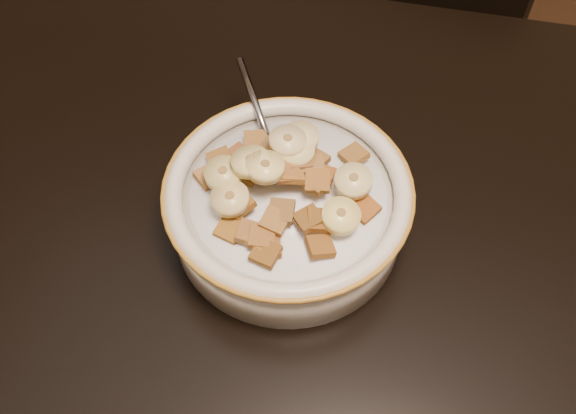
% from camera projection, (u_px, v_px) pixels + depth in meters
% --- Properties ---
extents(table, '(1.41, 0.91, 0.04)m').
position_uv_depth(table, '(188.00, 336.00, 0.54)').
color(table, black).
rests_on(table, floor).
extents(chair, '(0.52, 0.52, 0.91)m').
position_uv_depth(chair, '(381.00, 115.00, 1.05)').
color(chair, black).
rests_on(chair, floor).
extents(cereal_bowl, '(0.20, 0.20, 0.05)m').
position_uv_depth(cereal_bowl, '(288.00, 211.00, 0.56)').
color(cereal_bowl, beige).
rests_on(cereal_bowl, table).
extents(milk, '(0.17, 0.17, 0.00)m').
position_uv_depth(milk, '(288.00, 195.00, 0.54)').
color(milk, white).
rests_on(milk, cereal_bowl).
extents(spoon, '(0.06, 0.06, 0.01)m').
position_uv_depth(spoon, '(277.00, 163.00, 0.55)').
color(spoon, gray).
rests_on(spoon, cereal_bowl).
extents(cereal_square_0, '(0.03, 0.03, 0.01)m').
position_uv_depth(cereal_square_0, '(298.00, 162.00, 0.53)').
color(cereal_square_0, brown).
rests_on(cereal_square_0, milk).
extents(cereal_square_1, '(0.03, 0.03, 0.01)m').
position_uv_depth(cereal_square_1, '(320.00, 246.00, 0.50)').
color(cereal_square_1, brown).
rests_on(cereal_square_1, milk).
extents(cereal_square_2, '(0.02, 0.03, 0.01)m').
position_uv_depth(cereal_square_2, '(230.00, 229.00, 0.51)').
color(cereal_square_2, brown).
rests_on(cereal_square_2, milk).
extents(cereal_square_3, '(0.02, 0.02, 0.01)m').
position_uv_depth(cereal_square_3, '(255.00, 166.00, 0.53)').
color(cereal_square_3, brown).
rests_on(cereal_square_3, milk).
extents(cereal_square_4, '(0.03, 0.03, 0.01)m').
position_uv_depth(cereal_square_4, '(240.00, 204.00, 0.51)').
color(cereal_square_4, brown).
rests_on(cereal_square_4, milk).
extents(cereal_square_5, '(0.03, 0.03, 0.01)m').
position_uv_depth(cereal_square_5, '(314.00, 160.00, 0.54)').
color(cereal_square_5, olive).
rests_on(cereal_square_5, milk).
extents(cereal_square_6, '(0.03, 0.03, 0.01)m').
position_uv_depth(cereal_square_6, '(256.00, 141.00, 0.56)').
color(cereal_square_6, brown).
rests_on(cereal_square_6, milk).
extents(cereal_square_7, '(0.03, 0.03, 0.01)m').
position_uv_depth(cereal_square_7, '(365.00, 208.00, 0.52)').
color(cereal_square_7, '#99521A').
rests_on(cereal_square_7, milk).
extents(cereal_square_8, '(0.02, 0.02, 0.01)m').
position_uv_depth(cereal_square_8, '(275.00, 221.00, 0.50)').
color(cereal_square_8, brown).
rests_on(cereal_square_8, milk).
extents(cereal_square_9, '(0.02, 0.02, 0.01)m').
position_uv_depth(cereal_square_9, '(321.00, 175.00, 0.53)').
color(cereal_square_9, brown).
rests_on(cereal_square_9, milk).
extents(cereal_square_10, '(0.03, 0.03, 0.01)m').
position_uv_depth(cereal_square_10, '(209.00, 176.00, 0.54)').
color(cereal_square_10, olive).
rests_on(cereal_square_10, milk).
extents(cereal_square_11, '(0.02, 0.02, 0.01)m').
position_uv_depth(cereal_square_11, '(250.00, 233.00, 0.50)').
color(cereal_square_11, brown).
rests_on(cereal_square_11, milk).
extents(cereal_square_12, '(0.03, 0.03, 0.01)m').
position_uv_depth(cereal_square_12, '(308.00, 169.00, 0.53)').
color(cereal_square_12, brown).
rests_on(cereal_square_12, milk).
extents(cereal_square_13, '(0.02, 0.02, 0.01)m').
position_uv_depth(cereal_square_13, '(272.00, 149.00, 0.55)').
color(cereal_square_13, brown).
rests_on(cereal_square_13, milk).
extents(cereal_square_14, '(0.03, 0.03, 0.01)m').
position_uv_depth(cereal_square_14, '(316.00, 181.00, 0.52)').
color(cereal_square_14, brown).
rests_on(cereal_square_14, milk).
extents(cereal_square_15, '(0.03, 0.03, 0.01)m').
position_uv_depth(cereal_square_15, '(220.00, 159.00, 0.55)').
color(cereal_square_15, brown).
rests_on(cereal_square_15, milk).
extents(cereal_square_16, '(0.02, 0.02, 0.01)m').
position_uv_depth(cereal_square_16, '(247.00, 173.00, 0.53)').
color(cereal_square_16, brown).
rests_on(cereal_square_16, milk).
extents(cereal_square_17, '(0.03, 0.03, 0.01)m').
position_uv_depth(cereal_square_17, '(259.00, 239.00, 0.50)').
color(cereal_square_17, '#9B6B1D').
rests_on(cereal_square_17, milk).
extents(cereal_square_18, '(0.03, 0.03, 0.01)m').
position_uv_depth(cereal_square_18, '(287.00, 172.00, 0.52)').
color(cereal_square_18, brown).
rests_on(cereal_square_18, milk).
extents(cereal_square_19, '(0.02, 0.02, 0.01)m').
position_uv_depth(cereal_square_19, '(262.00, 237.00, 0.50)').
color(cereal_square_19, brown).
rests_on(cereal_square_19, milk).
extents(cereal_square_20, '(0.02, 0.02, 0.01)m').
position_uv_depth(cereal_square_20, '(281.00, 211.00, 0.51)').
color(cereal_square_20, brown).
rests_on(cereal_square_20, milk).
extents(cereal_square_21, '(0.03, 0.03, 0.01)m').
position_uv_depth(cereal_square_21, '(280.00, 167.00, 0.53)').
color(cereal_square_21, brown).
rests_on(cereal_square_21, milk).
extents(cereal_square_22, '(0.03, 0.03, 0.01)m').
position_uv_depth(cereal_square_22, '(238.00, 156.00, 0.55)').
color(cereal_square_22, brown).
rests_on(cereal_square_22, milk).
extents(cereal_square_23, '(0.03, 0.03, 0.01)m').
position_uv_depth(cereal_square_23, '(268.00, 246.00, 0.50)').
color(cereal_square_23, brown).
rests_on(cereal_square_23, milk).
extents(cereal_square_24, '(0.02, 0.02, 0.01)m').
position_uv_depth(cereal_square_24, '(302.00, 164.00, 0.53)').
color(cereal_square_24, brown).
rests_on(cereal_square_24, milk).
extents(cereal_square_25, '(0.03, 0.03, 0.01)m').
position_uv_depth(cereal_square_25, '(312.00, 165.00, 0.53)').
color(cereal_square_25, olive).
rests_on(cereal_square_25, milk).
extents(cereal_square_26, '(0.02, 0.02, 0.01)m').
position_uv_depth(cereal_square_26, '(266.00, 253.00, 0.49)').
color(cereal_square_26, brown).
rests_on(cereal_square_26, milk).
extents(cereal_square_27, '(0.02, 0.02, 0.01)m').
position_uv_depth(cereal_square_27, '(318.00, 181.00, 0.52)').
color(cereal_square_27, '#915218').
rests_on(cereal_square_27, milk).
extents(cereal_square_28, '(0.03, 0.03, 0.01)m').
position_uv_depth(cereal_square_28, '(309.00, 219.00, 0.50)').
color(cereal_square_28, brown).
rests_on(cereal_square_28, milk).
extents(cereal_square_29, '(0.03, 0.03, 0.01)m').
position_uv_depth(cereal_square_29, '(354.00, 155.00, 0.55)').
color(cereal_square_29, brown).
rests_on(cereal_square_29, milk).
extents(cereal_square_30, '(0.03, 0.03, 0.01)m').
position_uv_depth(cereal_square_30, '(291.00, 173.00, 0.52)').
color(cereal_square_30, '#9A6625').
rests_on(cereal_square_30, milk).
extents(cereal_square_31, '(0.03, 0.03, 0.01)m').
position_uv_depth(cereal_square_31, '(320.00, 220.00, 0.50)').
color(cereal_square_31, brown).
rests_on(cereal_square_31, milk).
extents(banana_slice_0, '(0.04, 0.04, 0.01)m').
position_uv_depth(banana_slice_0, '(230.00, 199.00, 0.51)').
color(banana_slice_0, '#E6CB77').
rests_on(banana_slice_0, milk).
extents(banana_slice_1, '(0.04, 0.04, 0.01)m').
position_uv_depth(banana_slice_1, '(265.00, 167.00, 0.51)').
color(banana_slice_1, '#DCD27E').
rests_on(banana_slice_1, milk).
extents(banana_slice_2, '(0.04, 0.04, 0.01)m').
position_uv_depth(banana_slice_2, '(301.00, 138.00, 0.53)').
color(banana_slice_2, tan).
rests_on(banana_slice_2, milk).
extents(banana_slice_3, '(0.04, 0.04, 0.01)m').
position_uv_depth(banana_slice_3, '(296.00, 150.00, 0.53)').
color(banana_slice_3, '#E9D882').
rests_on(banana_slice_3, milk).
extents(banana_slice_4, '(0.04, 0.04, 0.01)m').
position_uv_depth(banana_slice_4, '(223.00, 174.00, 0.52)').
color(banana_slice_4, '#D4C569').
rests_on(banana_slice_4, milk).
extents(banana_slice_5, '(0.04, 0.04, 0.01)m').
position_uv_depth(banana_slice_5, '(288.00, 141.00, 0.53)').
color(banana_slice_5, '#D5BB87').
rests_on(banana_slice_5, milk).
extents(banana_slice_6, '(0.03, 0.03, 0.01)m').
position_uv_depth(banana_slice_6, '(341.00, 216.00, 0.50)').
color(banana_slice_6, '#FAE57A').
rests_on(banana_slice_6, milk).
extents(banana_slice_7, '(0.04, 0.04, 0.01)m').
position_uv_depth(banana_slice_7, '(353.00, 181.00, 0.52)').
color(banana_slice_7, '#FDE7A6').
rests_on(banana_slice_7, milk).
extents(banana_slice_8, '(0.04, 0.04, 0.02)m').
position_uv_depth(banana_slice_8, '(250.00, 162.00, 0.51)').
color(banana_slice_8, '#E3D588').
rests_on(banana_slice_8, milk).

